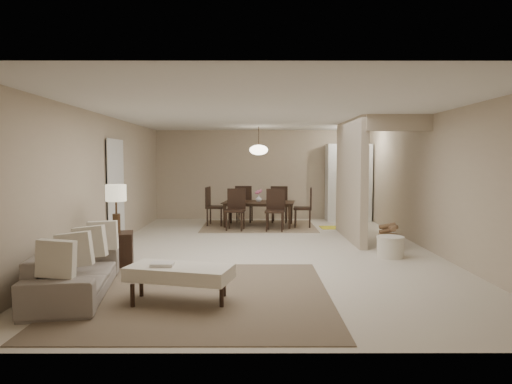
{
  "coord_description": "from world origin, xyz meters",
  "views": [
    {
      "loc": [
        -0.22,
        -8.35,
        1.68
      ],
      "look_at": [
        -0.2,
        0.49,
        1.05
      ],
      "focal_mm": 32.0,
      "sensor_mm": 36.0,
      "label": 1
    }
  ],
  "objects_px": {
    "pantry_cabinet": "(348,183)",
    "round_pouf": "(390,247)",
    "wicker_basket": "(388,242)",
    "dining_table": "(259,214)",
    "side_table": "(117,249)",
    "sofa": "(75,272)",
    "ottoman_bench": "(180,273)"
  },
  "relations": [
    {
      "from": "pantry_cabinet",
      "to": "round_pouf",
      "type": "distance_m",
      "value": 4.85
    },
    {
      "from": "sofa",
      "to": "ottoman_bench",
      "type": "bearing_deg",
      "value": -111.52
    },
    {
      "from": "side_table",
      "to": "round_pouf",
      "type": "height_order",
      "value": "side_table"
    },
    {
      "from": "pantry_cabinet",
      "to": "ottoman_bench",
      "type": "distance_m",
      "value": 8.04
    },
    {
      "from": "dining_table",
      "to": "ottoman_bench",
      "type": "bearing_deg",
      "value": -91.71
    },
    {
      "from": "wicker_basket",
      "to": "dining_table",
      "type": "distance_m",
      "value": 3.85
    },
    {
      "from": "sofa",
      "to": "dining_table",
      "type": "relative_size",
      "value": 1.14
    },
    {
      "from": "sofa",
      "to": "ottoman_bench",
      "type": "relative_size",
      "value": 1.53
    },
    {
      "from": "round_pouf",
      "to": "dining_table",
      "type": "distance_m",
      "value": 4.28
    },
    {
      "from": "sofa",
      "to": "pantry_cabinet",
      "type": "bearing_deg",
      "value": -43.7
    },
    {
      "from": "pantry_cabinet",
      "to": "sofa",
      "type": "xyz_separation_m",
      "value": [
        -4.8,
        -6.93,
        -0.76
      ]
    },
    {
      "from": "round_pouf",
      "to": "wicker_basket",
      "type": "height_order",
      "value": "round_pouf"
    },
    {
      "from": "wicker_basket",
      "to": "dining_table",
      "type": "height_order",
      "value": "dining_table"
    },
    {
      "from": "side_table",
      "to": "wicker_basket",
      "type": "relative_size",
      "value": 1.47
    },
    {
      "from": "ottoman_bench",
      "to": "side_table",
      "type": "distance_m",
      "value": 2.27
    },
    {
      "from": "dining_table",
      "to": "pantry_cabinet",
      "type": "bearing_deg",
      "value": 31.69
    },
    {
      "from": "ottoman_bench",
      "to": "pantry_cabinet",
      "type": "bearing_deg",
      "value": 78.64
    },
    {
      "from": "ottoman_bench",
      "to": "dining_table",
      "type": "bearing_deg",
      "value": 95.08
    },
    {
      "from": "sofa",
      "to": "dining_table",
      "type": "height_order",
      "value": "dining_table"
    },
    {
      "from": "round_pouf",
      "to": "side_table",
      "type": "bearing_deg",
      "value": -172.3
    },
    {
      "from": "wicker_basket",
      "to": "side_table",
      "type": "bearing_deg",
      "value": -165.29
    },
    {
      "from": "side_table",
      "to": "round_pouf",
      "type": "distance_m",
      "value": 4.55
    },
    {
      "from": "side_table",
      "to": "round_pouf",
      "type": "xyz_separation_m",
      "value": [
        4.51,
        0.61,
        -0.08
      ]
    },
    {
      "from": "side_table",
      "to": "round_pouf",
      "type": "bearing_deg",
      "value": 7.7
    },
    {
      "from": "side_table",
      "to": "dining_table",
      "type": "xyz_separation_m",
      "value": [
        2.28,
        4.25,
        0.05
      ]
    },
    {
      "from": "pantry_cabinet",
      "to": "sofa",
      "type": "height_order",
      "value": "pantry_cabinet"
    },
    {
      "from": "pantry_cabinet",
      "to": "round_pouf",
      "type": "xyz_separation_m",
      "value": [
        -0.24,
        -4.76,
        -0.87
      ]
    },
    {
      "from": "side_table",
      "to": "dining_table",
      "type": "height_order",
      "value": "dining_table"
    },
    {
      "from": "round_pouf",
      "to": "pantry_cabinet",
      "type": "bearing_deg",
      "value": 87.12
    },
    {
      "from": "round_pouf",
      "to": "ottoman_bench",
      "type": "bearing_deg",
      "value": -142.48
    },
    {
      "from": "ottoman_bench",
      "to": "side_table",
      "type": "height_order",
      "value": "side_table"
    },
    {
      "from": "round_pouf",
      "to": "dining_table",
      "type": "height_order",
      "value": "dining_table"
    }
  ]
}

